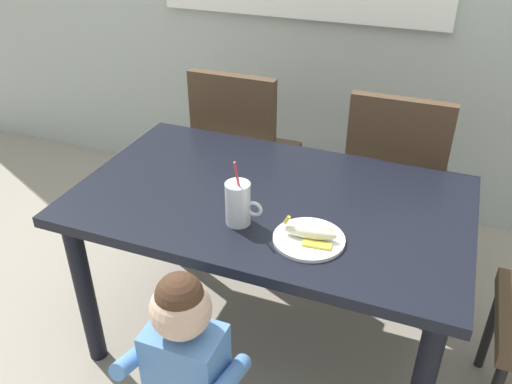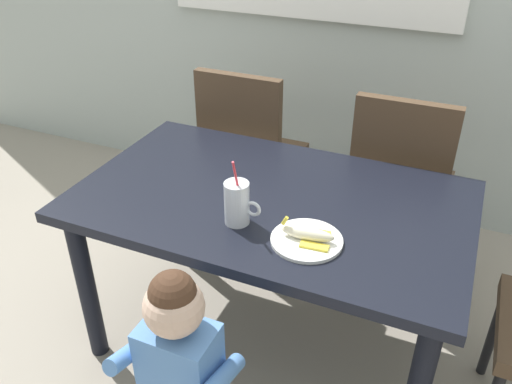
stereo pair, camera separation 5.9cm
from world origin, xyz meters
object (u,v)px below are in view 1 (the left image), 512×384
dining_chair_left (242,149)px  dining_table (270,218)px  toddler_standing (186,361)px  peeled_banana (311,233)px  dining_chair_right (394,177)px  snack_plate (309,239)px  milk_cup (238,206)px

dining_chair_left → dining_table: bearing=120.6°
toddler_standing → peeled_banana: (0.24, 0.42, 0.23)m
dining_chair_left → toddler_standing: 1.33m
dining_chair_right → peeled_banana: 0.88m
snack_plate → toddler_standing: bearing=-118.6°
snack_plate → peeled_banana: (0.00, 0.00, 0.03)m
dining_table → toddler_standing: (-0.03, -0.63, -0.10)m
dining_table → snack_plate: snack_plate is taller
dining_chair_right → snack_plate: bearing=78.9°
dining_chair_left → peeled_banana: 1.06m
dining_table → toddler_standing: toddler_standing is taller
dining_chair_right → milk_cup: bearing=63.6°
dining_chair_left → peeled_banana: bearing=124.7°
dining_table → snack_plate: 0.31m
toddler_standing → peeled_banana: size_ratio=4.83×
snack_plate → dining_chair_right: bearing=78.9°
milk_cup → snack_plate: bearing=-2.7°
dining_table → toddler_standing: bearing=-92.3°
toddler_standing → snack_plate: toddler_standing is taller
toddler_standing → peeled_banana: toddler_standing is taller
dining_table → peeled_banana: bearing=-44.8°
toddler_standing → snack_plate: (0.23, 0.42, 0.20)m
peeled_banana → dining_chair_left: bearing=124.7°
milk_cup → peeled_banana: (0.25, -0.01, -0.04)m
dining_chair_left → dining_chair_right: 0.75m
toddler_standing → milk_cup: 0.51m
dining_chair_left → toddler_standing: dining_chair_left is taller
snack_plate → peeled_banana: bearing=1.0°
dining_chair_right → milk_cup: milk_cup is taller
dining_table → peeled_banana: peeled_banana is taller
milk_cup → peeled_banana: size_ratio=1.43×
milk_cup → snack_plate: 0.25m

